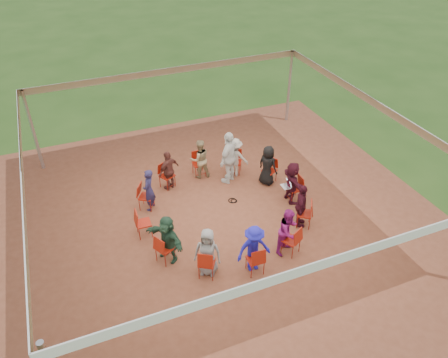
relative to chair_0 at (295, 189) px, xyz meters
name	(u,v)px	position (x,y,z in m)	size (l,w,h in m)	color
ground	(223,216)	(-2.45, 0.09, -0.45)	(80.00, 80.00, 0.00)	#274816
dirt_patch	(223,216)	(-2.45, 0.09, -0.44)	(13.00, 13.00, 0.00)	brown
tent	(223,151)	(-2.45, 0.09, 1.92)	(10.33, 10.33, 3.00)	#B2B2B7
chair_0	(295,189)	(0.00, 0.00, 0.00)	(0.42, 0.44, 0.90)	#A01B0B
chair_1	(269,171)	(-0.28, 1.24, 0.00)	(0.42, 0.44, 0.90)	#A01B0B
chair_2	(235,162)	(-1.15, 2.17, 0.00)	(0.42, 0.44, 0.90)	#A01B0B
chair_3	(199,164)	(-2.36, 2.54, 0.00)	(0.42, 0.44, 0.90)	#A01B0B
chair_4	(167,176)	(-3.60, 2.25, 0.00)	(0.42, 0.44, 0.90)	#A01B0B
chair_5	(146,197)	(-4.53, 1.39, 0.00)	(0.42, 0.44, 0.90)	#A01B0B
chair_6	(144,223)	(-4.90, 0.18, 0.00)	(0.42, 0.44, 0.90)	#A01B0B
chair_7	(165,248)	(-4.62, -1.06, 0.00)	(0.42, 0.44, 0.90)	#A01B0B
chair_8	(207,263)	(-3.75, -1.99, 0.00)	(0.42, 0.44, 0.90)	#A01B0B
chair_9	(255,260)	(-2.54, -2.36, 0.00)	(0.42, 0.44, 0.90)	#A01B0B
chair_10	(291,240)	(-1.30, -2.08, 0.00)	(0.42, 0.44, 0.90)	#A01B0B
chair_11	(304,214)	(-0.37, -1.21, 0.00)	(0.42, 0.44, 0.90)	#A01B0B
person_seated_0	(292,182)	(-0.12, 0.00, 0.27)	(1.33, 0.50, 1.44)	#3F101D
person_seated_1	(268,165)	(-0.39, 1.18, 0.27)	(0.70, 0.39, 1.44)	black
person_seated_2	(235,157)	(-1.21, 2.06, 0.27)	(0.93, 0.46, 1.44)	#A6A094
person_seated_3	(200,159)	(-2.37, 2.42, 0.27)	(0.70, 0.40, 1.44)	#9A875F
person_seated_4	(169,170)	(-3.54, 2.15, 0.27)	(0.84, 0.43, 1.44)	brown
person_seated_5	(149,190)	(-4.43, 1.33, 0.27)	(0.52, 0.34, 1.44)	#231F44
person_seated_6	(167,238)	(-4.51, -1.00, 0.27)	(1.33, 0.50, 1.44)	#244732
person_seated_7	(208,252)	(-3.69, -1.89, 0.27)	(0.70, 0.39, 1.44)	gray
person_seated_8	(254,249)	(-2.53, -2.24, 0.27)	(0.93, 0.46, 1.44)	#1D1BAE
person_seated_9	(288,231)	(-1.36, -1.97, 0.27)	(0.70, 0.40, 1.44)	#851766
person_seated_10	(301,206)	(-0.47, -1.15, 0.27)	(0.84, 0.43, 1.44)	#3F101D
standing_person	(229,157)	(-1.53, 1.80, 0.50)	(1.11, 0.57, 1.90)	silver
cable_coil	(233,201)	(-1.86, 0.68, -0.43)	(0.30, 0.30, 0.03)	black
laptop	(287,185)	(-0.28, 0.01, 0.23)	(0.28, 0.34, 0.23)	#B7B7BC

